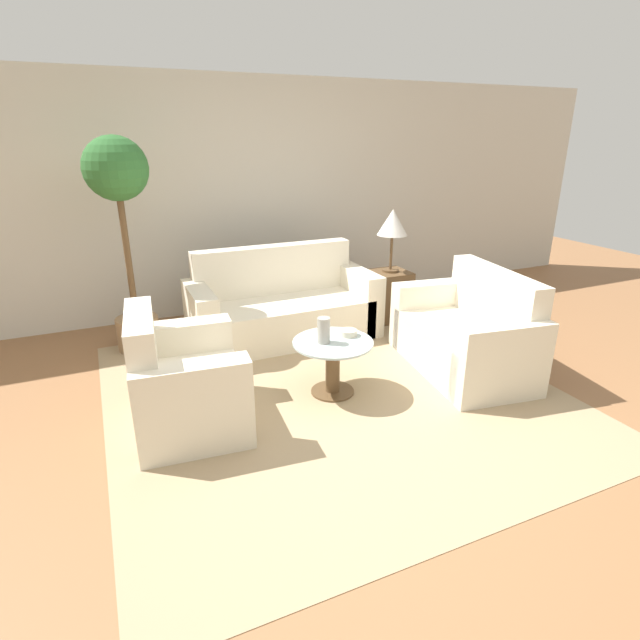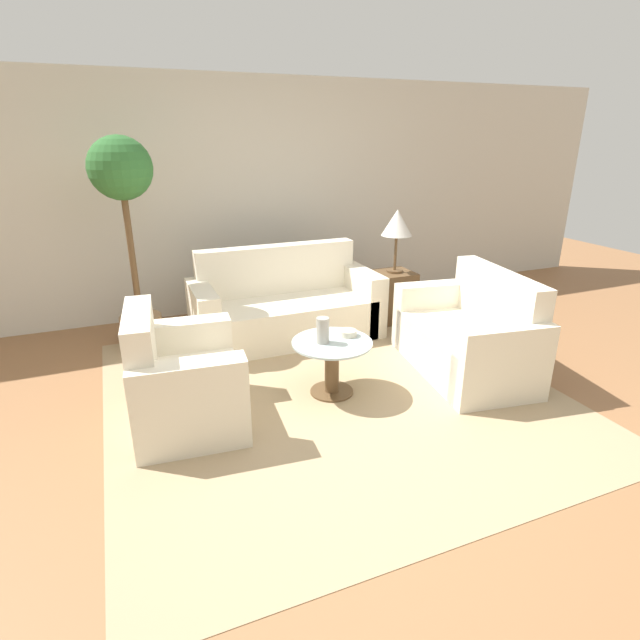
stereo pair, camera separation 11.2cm
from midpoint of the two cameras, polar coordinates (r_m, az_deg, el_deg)
ground_plane at (r=3.71m, az=6.13°, el=-12.08°), size 14.00×14.00×0.00m
wall_back at (r=5.96m, az=-7.51°, el=13.69°), size 10.00×0.06×2.60m
rug at (r=4.14m, az=2.13°, el=-8.24°), size 3.47×3.49×0.01m
sofa_main at (r=5.17m, az=-3.43°, el=1.31°), size 1.89×0.81×0.91m
armchair at (r=3.74m, az=-14.99°, el=-7.20°), size 0.83×1.04×0.88m
loveseat at (r=4.62m, az=17.51°, el=-2.05°), size 0.97×1.49×0.89m
coffee_table at (r=4.00m, az=2.18°, el=-4.62°), size 0.64×0.64×0.46m
side_table at (r=5.68m, az=8.92°, el=2.72°), size 0.40×0.40×0.56m
table_lamp at (r=5.49m, az=9.38°, el=10.75°), size 0.33×0.33×0.68m
potted_plant at (r=4.92m, az=-20.70°, el=11.78°), size 0.56×0.56×1.99m
vase at (r=3.88m, az=1.14°, el=-1.20°), size 0.10×0.10×0.21m
bowl at (r=4.05m, az=4.02°, el=-1.50°), size 0.14×0.14×0.05m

